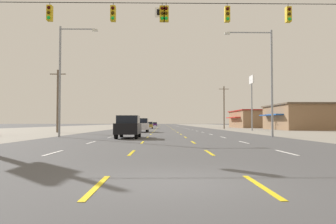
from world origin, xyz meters
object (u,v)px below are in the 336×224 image
Objects in this scene: hatchback_inner_left_mid at (149,125)px; hatchback_inner_left_midfar at (155,124)px; suv_inner_left_near at (141,125)px; suv_inner_left_nearest at (128,126)px; streetlight_right_row_0 at (267,74)px; pole_sign_right_row_1 at (252,89)px; streetlight_left_row_0 at (63,74)px.

hatchback_inner_left_mid is 1.00× the size of hatchback_inner_left_midfar.
suv_inner_left_near is 26.78m from hatchback_inner_left_mid.
streetlight_right_row_0 reaches higher than suv_inner_left_nearest.
pole_sign_right_row_1 is 23.38m from streetlight_right_row_0.
hatchback_inner_left_midfar is 0.37× the size of streetlight_left_row_0.
pole_sign_right_row_1 reaches higher than hatchback_inner_left_mid.
hatchback_inner_left_midfar is at bearing 97.76° from streetlight_right_row_0.
streetlight_right_row_0 is at bearing -102.35° from pole_sign_right_row_1.
hatchback_inner_left_mid is 0.37× the size of streetlight_left_row_0.
suv_inner_left_nearest is at bearing -89.88° from suv_inner_left_near.
streetlight_right_row_0 is (19.50, 0.00, -0.01)m from streetlight_left_row_0.
streetlight_right_row_0 reaches higher than suv_inner_left_near.
hatchback_inner_left_midfar is 97.66m from streetlight_right_row_0.
suv_inner_left_nearest is 14.13m from streetlight_right_row_0.
hatchback_inner_left_mid is at bearing 132.81° from pole_sign_right_row_1.
streetlight_right_row_0 is at bearing 8.88° from suv_inner_left_nearest.
streetlight_left_row_0 is at bearing 162.41° from suv_inner_left_nearest.
suv_inner_left_near is 20.38m from pole_sign_right_row_1.
suv_inner_left_nearest is 1.26× the size of hatchback_inner_left_mid.
suv_inner_left_near is at bearing -158.34° from pole_sign_right_row_1.
suv_inner_left_near is 0.53× the size of pole_sign_right_row_1.
pole_sign_right_row_1 is at bearing 42.96° from streetlight_left_row_0.
streetlight_left_row_0 is at bearing -112.28° from suv_inner_left_near.
pole_sign_right_row_1 is (18.16, -73.82, 6.25)m from hatchback_inner_left_midfar.
pole_sign_right_row_1 reaches higher than suv_inner_left_near.
suv_inner_left_near is at bearing -89.96° from hatchback_inner_left_midfar.
streetlight_left_row_0 reaches higher than suv_inner_left_nearest.
suv_inner_left_nearest is 31.31m from pole_sign_right_row_1.
streetlight_right_row_0 is (13.10, -15.63, 4.98)m from suv_inner_left_near.
hatchback_inner_left_mid is 54.23m from hatchback_inner_left_midfar.
streetlight_left_row_0 is 1.02× the size of streetlight_right_row_0.
suv_inner_left_nearest is at bearing -171.12° from streetlight_right_row_0.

